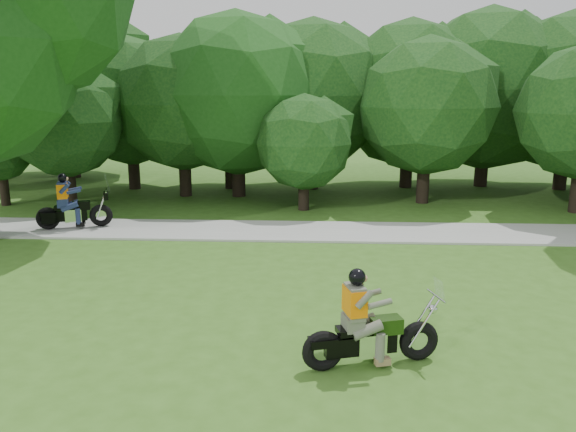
{
  "coord_description": "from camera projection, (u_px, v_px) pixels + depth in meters",
  "views": [
    {
      "loc": [
        -1.52,
        -7.21,
        3.97
      ],
      "look_at": [
        -2.12,
        4.48,
        1.27
      ],
      "focal_mm": 35.0,
      "sensor_mm": 36.0,
      "label": 1
    }
  ],
  "objects": [
    {
      "name": "ground",
      "position": [
        423.0,
        378.0,
        7.83
      ],
      "size": [
        100.0,
        100.0,
        0.0
      ],
      "primitive_type": "plane",
      "color": "#37611B",
      "rests_on": "ground"
    },
    {
      "name": "walkway",
      "position": [
        370.0,
        232.0,
        15.61
      ],
      "size": [
        60.0,
        2.2,
        0.06
      ],
      "primitive_type": "cube",
      "color": "#979792",
      "rests_on": "ground"
    },
    {
      "name": "tree_line",
      "position": [
        353.0,
        97.0,
        21.47
      ],
      "size": [
        38.61,
        11.96,
        7.68
      ],
      "color": "black",
      "rests_on": "ground"
    },
    {
      "name": "chopper_motorcycle",
      "position": [
        365.0,
        331.0,
        8.06
      ],
      "size": [
        2.06,
        0.91,
        1.5
      ],
      "rotation": [
        0.0,
        0.0,
        0.28
      ],
      "color": "black",
      "rests_on": "ground"
    },
    {
      "name": "touring_motorcycle",
      "position": [
        69.0,
        208.0,
        15.8
      ],
      "size": [
        2.01,
        1.09,
        1.57
      ],
      "rotation": [
        0.0,
        0.0,
        0.33
      ],
      "color": "black",
      "rests_on": "walkway"
    }
  ]
}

